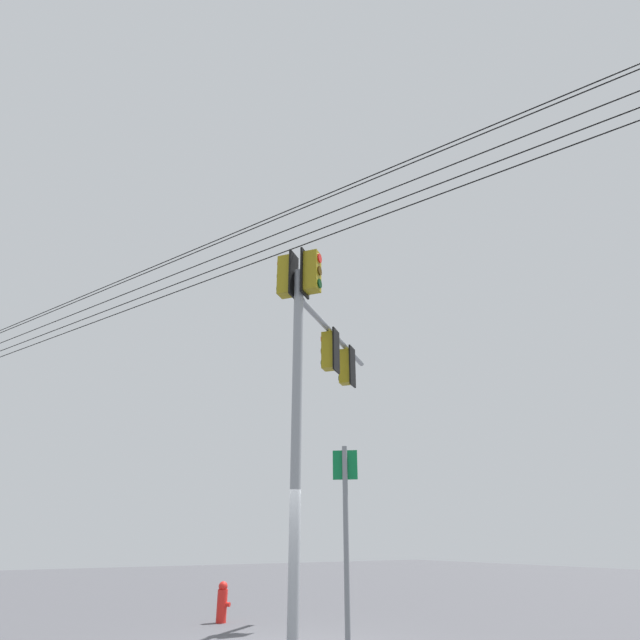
% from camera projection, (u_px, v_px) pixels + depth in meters
% --- Properties ---
extents(signal_mast_assembly, '(3.36, 4.21, 7.39)m').
position_uv_depth(signal_mast_assembly, '(315.00, 357.00, 11.30)').
color(signal_mast_assembly, gray).
rests_on(signal_mast_assembly, ground).
extents(route_sign_primary, '(0.24, 0.27, 2.85)m').
position_uv_depth(route_sign_primary, '(346.00, 535.00, 6.74)').
color(route_sign_primary, slate).
rests_on(route_sign_primary, ground).
extents(fire_hydrant, '(0.28, 0.27, 0.81)m').
position_uv_depth(fire_hydrant, '(222.00, 602.00, 11.44)').
color(fire_hydrant, red).
rests_on(fire_hydrant, ground).
extents(overhead_wire_span, '(25.89, 11.72, 1.76)m').
position_uv_depth(overhead_wire_span, '(255.00, 242.00, 12.21)').
color(overhead_wire_span, black).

